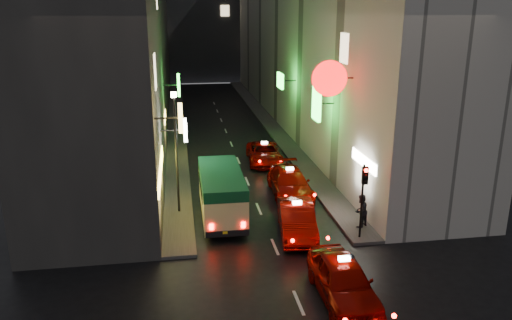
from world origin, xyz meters
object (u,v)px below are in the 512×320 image
pedestrian_crossing (351,270)px  traffic_light (364,186)px  minibus (221,189)px  lamp_post (176,145)px  taxi_near (343,277)px

pedestrian_crossing → traffic_light: (1.89, 3.97, 1.82)m
traffic_light → pedestrian_crossing: bearing=-115.4°
minibus → pedestrian_crossing: minibus is taller
traffic_light → lamp_post: bearing=151.1°
traffic_light → lamp_post: (-8.20, 4.53, 1.04)m
pedestrian_crossing → lamp_post: size_ratio=0.28×
taxi_near → pedestrian_crossing: size_ratio=3.29×
minibus → traffic_light: traffic_light is taller
traffic_light → minibus: bearing=149.5°
lamp_post → minibus: bearing=-24.2°
taxi_near → lamp_post: size_ratio=0.92×
minibus → lamp_post: 3.18m
minibus → lamp_post: lamp_post is taller
pedestrian_crossing → traffic_light: 4.75m
pedestrian_crossing → traffic_light: size_ratio=0.50×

